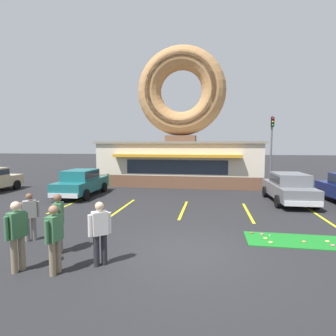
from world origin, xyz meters
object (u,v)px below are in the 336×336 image
pedestrian_blue_sweater_man (17,233)px  pedestrian_beanie_man (100,230)px  traffic_light_pole (272,139)px  car_teal (81,182)px  pedestrian_leather_jacket_man (54,236)px  pedestrian_clipboard_woman (58,220)px  golf_ball (270,235)px  pedestrian_hooded_kid (30,215)px  car_grey (289,187)px  trash_bin (109,180)px

pedestrian_blue_sweater_man → pedestrian_beanie_man: 1.96m
traffic_light_pole → car_teal: bearing=-140.0°
pedestrian_blue_sweater_man → car_teal: bearing=109.0°
pedestrian_leather_jacket_man → pedestrian_clipboard_woman: pedestrian_clipboard_woman is taller
pedestrian_beanie_man → traffic_light_pole: (8.36, 19.86, 2.79)m
golf_ball → pedestrian_leather_jacket_man: size_ratio=0.03×
pedestrian_beanie_man → pedestrian_leather_jacket_man: bearing=-146.3°
pedestrian_blue_sweater_man → pedestrian_beanie_man: pedestrian_blue_sweater_man is taller
pedestrian_blue_sweater_man → pedestrian_hooded_kid: 2.21m
car_grey → traffic_light_pole: (1.45, 11.22, 2.84)m
traffic_light_pole → pedestrian_beanie_man: bearing=-112.8°
golf_ball → trash_bin: size_ratio=0.04×
trash_bin → traffic_light_pole: traffic_light_pole is taller
golf_ball → traffic_light_pole: (3.59, 16.93, 3.66)m
golf_ball → car_grey: (2.14, 5.71, 0.82)m
pedestrian_beanie_man → traffic_light_pole: 21.73m
pedestrian_clipboard_woman → pedestrian_beanie_man: bearing=-20.5°
car_grey → pedestrian_hooded_kid: (-9.87, -7.36, -0.02)m
car_grey → pedestrian_blue_sweater_man: 12.76m
pedestrian_clipboard_woman → pedestrian_beanie_man: size_ratio=1.03×
pedestrian_leather_jacket_man → pedestrian_clipboard_woman: (-0.62, 1.16, 0.02)m
pedestrian_hooded_kid → pedestrian_beanie_man: 3.23m
golf_ball → pedestrian_blue_sweater_man: (-6.62, -3.56, 0.92)m
pedestrian_beanie_man → trash_bin: pedestrian_beanie_man is taller
car_teal → trash_bin: 3.84m
golf_ball → pedestrian_beanie_man: 5.66m
pedestrian_leather_jacket_man → traffic_light_pole: 22.62m
golf_ball → pedestrian_clipboard_woman: 6.77m
car_teal → pedestrian_hooded_kid: size_ratio=2.97×
pedestrian_blue_sweater_man → pedestrian_hooded_kid: (-1.11, 1.91, -0.12)m
pedestrian_blue_sweater_man → pedestrian_hooded_kid: bearing=120.1°
car_grey → golf_ball: bearing=-110.5°
pedestrian_clipboard_woman → pedestrian_hooded_kid: bearing=153.7°
pedestrian_clipboard_woman → pedestrian_leather_jacket_man: bearing=-61.7°
pedestrian_leather_jacket_man → trash_bin: bearing=106.7°
car_teal → pedestrian_hooded_kid: (2.07, -7.34, -0.02)m
car_teal → pedestrian_clipboard_woman: (3.53, -8.06, 0.08)m
golf_ball → pedestrian_beanie_man: (-4.77, -2.93, 0.87)m
car_grey → car_teal: bearing=-179.9°
pedestrian_blue_sweater_man → traffic_light_pole: size_ratio=0.30×
pedestrian_leather_jacket_man → pedestrian_blue_sweater_man: bearing=-177.7°
pedestrian_leather_jacket_man → traffic_light_pole: (9.25, 20.45, 2.78)m
pedestrian_hooded_kid → trash_bin: size_ratio=1.59×
pedestrian_beanie_man → traffic_light_pole: bearing=67.2°
car_grey → pedestrian_clipboard_woman: size_ratio=2.69×
car_teal → pedestrian_clipboard_woman: pedestrian_clipboard_woman is taller
pedestrian_blue_sweater_man → trash_bin: 13.40m
car_teal → car_grey: bearing=0.1°
pedestrian_hooded_kid → trash_bin: 11.31m
trash_bin → traffic_light_pole: 15.44m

